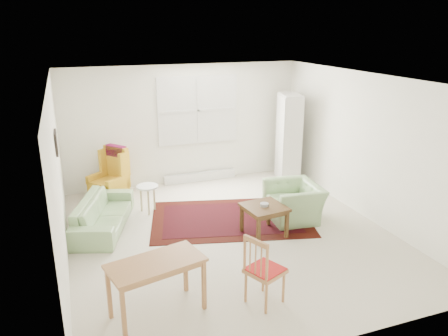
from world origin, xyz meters
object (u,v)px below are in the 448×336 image
object	(u,v)px
armchair	(294,198)
coffee_table	(264,220)
stool	(148,199)
cabinet	(289,139)
desk	(157,288)
wingback_chair	(108,174)
sofa	(103,208)
desk_chair	(265,269)

from	to	relation	value
armchair	coffee_table	bearing A→B (deg)	-56.53
stool	cabinet	world-z (taller)	cabinet
desk	coffee_table	bearing A→B (deg)	35.01
wingback_chair	cabinet	xyz separation A→B (m)	(3.78, -0.21, 0.43)
armchair	desk	size ratio (longest dim) A/B	0.89
coffee_table	cabinet	xyz separation A→B (m)	(1.59, 2.21, 0.69)
sofa	coffee_table	world-z (taller)	sofa
coffee_table	desk_chair	bearing A→B (deg)	-114.69
sofa	armchair	size ratio (longest dim) A/B	1.84
sofa	cabinet	xyz separation A→B (m)	(4.00, 1.05, 0.59)
armchair	desk	distance (m)	3.35
armchair	stool	xyz separation A→B (m)	(-2.35, 1.13, -0.12)
armchair	desk_chair	size ratio (longest dim) A/B	1.05
wingback_chair	sofa	bearing A→B (deg)	-48.55
armchair	cabinet	xyz separation A→B (m)	(0.83, 1.79, 0.57)
armchair	stool	size ratio (longest dim) A/B	1.86
armchair	desk	bearing A→B (deg)	-51.69
armchair	desk_chair	world-z (taller)	desk_chair
wingback_chair	desk	world-z (taller)	wingback_chair
sofa	cabinet	bearing A→B (deg)	-56.32
stool	desk_chair	xyz separation A→B (m)	(0.83, -3.19, 0.20)
coffee_table	desk_chair	size ratio (longest dim) A/B	0.68
cabinet	desk	size ratio (longest dim) A/B	1.74
sofa	stool	size ratio (longest dim) A/B	3.42
wingback_chair	stool	world-z (taller)	wingback_chair
sofa	desk	distance (m)	2.60
wingback_chair	stool	bearing A→B (deg)	-4.00
sofa	desk_chair	world-z (taller)	desk_chair
stool	desk_chair	distance (m)	3.30
wingback_chair	stool	size ratio (longest dim) A/B	1.99
wingback_chair	armchair	bearing A→B (deg)	17.28
desk_chair	sofa	bearing A→B (deg)	6.06
sofa	armchair	bearing A→B (deg)	-84.17
coffee_table	stool	world-z (taller)	stool
cabinet	desk	bearing A→B (deg)	-120.89
stool	desk_chair	size ratio (longest dim) A/B	0.57
sofa	desk	xyz separation A→B (m)	(0.38, -2.57, -0.01)
armchair	wingback_chair	world-z (taller)	wingback_chair
desk	sofa	bearing A→B (deg)	98.33
sofa	armchair	xyz separation A→B (m)	(3.17, -0.74, 0.02)
stool	sofa	bearing A→B (deg)	-154.55
stool	cabinet	xyz separation A→B (m)	(3.18, 0.66, 0.69)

